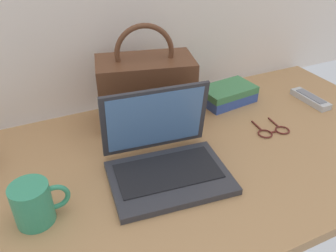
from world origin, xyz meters
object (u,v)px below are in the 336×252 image
laptop (164,157)px  handbag (147,90)px  eyeglasses (273,131)px  coffee_mug (34,203)px  book_stack (228,94)px  remote_control_near (310,99)px

laptop → handbag: bearing=77.4°
eyeglasses → coffee_mug: bearing=-175.3°
coffee_mug → book_stack: (0.71, 0.30, -0.02)m
laptop → coffee_mug: (-0.34, -0.04, 0.00)m
laptop → eyeglasses: laptop is taller
remote_control_near → book_stack: 0.31m
eyeglasses → handbag: 0.43m
eyeglasses → handbag: handbag is taller
coffee_mug → handbag: handbag is taller
laptop → remote_control_near: 0.67m
coffee_mug → book_stack: 0.77m
coffee_mug → handbag: size_ratio=0.39×
remote_control_near → handbag: bearing=167.6°
book_stack → eyeglasses: bearing=-85.2°
coffee_mug → remote_control_near: coffee_mug is taller
laptop → coffee_mug: bearing=-173.9°
laptop → handbag: size_ratio=1.01×
eyeglasses → book_stack: book_stack is taller
coffee_mug → eyeglasses: (0.73, 0.06, -0.05)m
handbag → eyeglasses: bearing=-35.1°
handbag → book_stack: bearing=0.1°
remote_control_near → laptop: bearing=-168.8°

